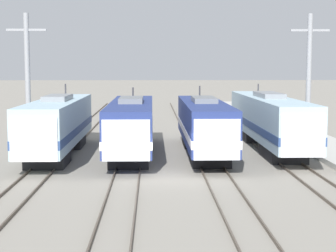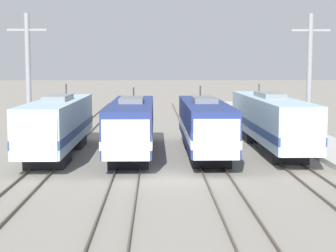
% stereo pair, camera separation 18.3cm
% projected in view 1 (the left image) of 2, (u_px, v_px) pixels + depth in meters
% --- Properties ---
extents(ground_plane, '(400.00, 400.00, 0.00)m').
position_uv_depth(ground_plane, '(172.00, 177.00, 31.67)').
color(ground_plane, gray).
extents(rail_pair_far_left, '(1.50, 120.00, 0.15)m').
position_uv_depth(rail_pair_far_left, '(35.00, 177.00, 31.45)').
color(rail_pair_far_left, '#4C4238').
rests_on(rail_pair_far_left, ground_plane).
extents(rail_pair_center_left, '(1.51, 120.00, 0.15)m').
position_uv_depth(rail_pair_center_left, '(126.00, 176.00, 31.59)').
color(rail_pair_center_left, '#4C4238').
rests_on(rail_pair_center_left, ground_plane).
extents(rail_pair_center_right, '(1.51, 120.00, 0.15)m').
position_uv_depth(rail_pair_center_right, '(217.00, 176.00, 31.73)').
color(rail_pair_center_right, '#4C4238').
rests_on(rail_pair_center_right, ground_plane).
extents(rail_pair_far_right, '(1.50, 120.00, 0.15)m').
position_uv_depth(rail_pair_far_right, '(307.00, 175.00, 31.87)').
color(rail_pair_far_right, '#4C4238').
rests_on(rail_pair_far_right, ground_plane).
extents(locomotive_far_left, '(2.91, 16.45, 4.89)m').
position_uv_depth(locomotive_far_left, '(57.00, 125.00, 38.70)').
color(locomotive_far_left, '#232326').
rests_on(locomotive_far_left, ground_plane).
extents(locomotive_center_left, '(2.97, 16.52, 4.61)m').
position_uv_depth(locomotive_center_left, '(131.00, 126.00, 39.03)').
color(locomotive_center_left, black).
rests_on(locomotive_center_left, ground_plane).
extents(locomotive_center_right, '(2.91, 16.41, 4.72)m').
position_uv_depth(locomotive_center_right, '(204.00, 126.00, 39.17)').
color(locomotive_center_right, black).
rests_on(locomotive_center_right, ground_plane).
extents(locomotive_far_right, '(2.87, 19.65, 4.77)m').
position_uv_depth(locomotive_far_right, '(270.00, 121.00, 41.72)').
color(locomotive_far_right, '#232326').
rests_on(locomotive_far_right, ground_plane).
extents(catenary_tower_left, '(2.86, 0.38, 10.03)m').
position_uv_depth(catenary_tower_left, '(28.00, 80.00, 40.71)').
color(catenary_tower_left, gray).
rests_on(catenary_tower_left, ground_plane).
extents(catenary_tower_right, '(2.86, 0.38, 10.03)m').
position_uv_depth(catenary_tower_right, '(309.00, 80.00, 41.28)').
color(catenary_tower_right, gray).
rests_on(catenary_tower_right, ground_plane).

